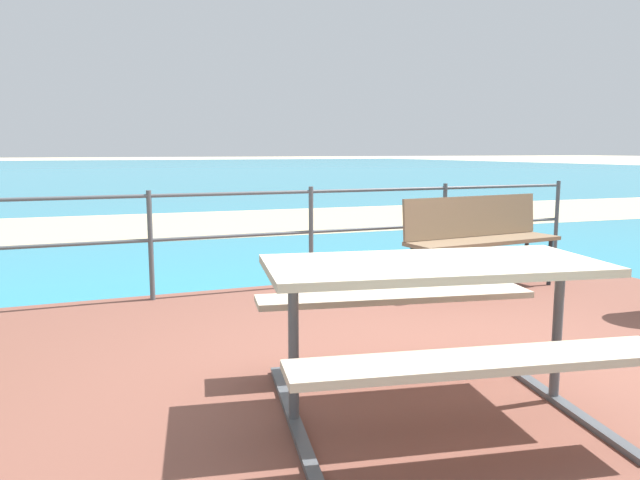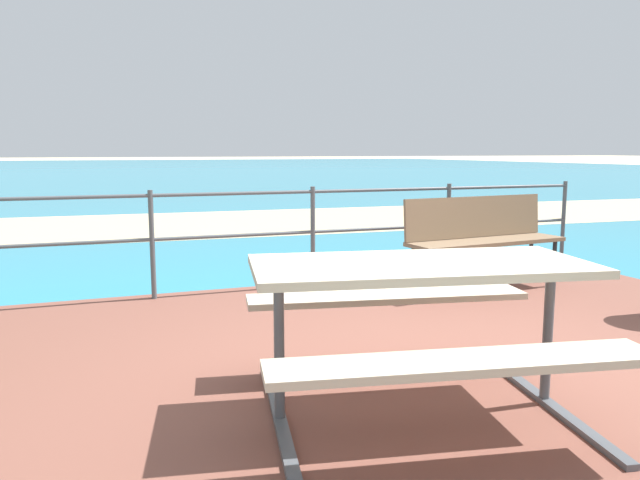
{
  "view_description": "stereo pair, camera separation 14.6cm",
  "coord_description": "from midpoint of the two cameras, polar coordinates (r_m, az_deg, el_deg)",
  "views": [
    {
      "loc": [
        -2.04,
        -2.94,
        1.35
      ],
      "look_at": [
        -0.14,
        1.84,
        0.59
      ],
      "focal_mm": 34.43,
      "sensor_mm": 36.0,
      "label": 1
    },
    {
      "loc": [
        -1.91,
        -3.0,
        1.35
      ],
      "look_at": [
        -0.14,
        1.84,
        0.59
      ],
      "focal_mm": 34.43,
      "sensor_mm": 36.0,
      "label": 2
    }
  ],
  "objects": [
    {
      "name": "ground_plane",
      "position": [
        3.81,
        13.0,
        -12.59
      ],
      "size": [
        240.0,
        240.0,
        0.0
      ],
      "primitive_type": "plane",
      "color": "beige"
    },
    {
      "name": "picnic_table",
      "position": [
        3.02,
        10.61,
        -5.37
      ],
      "size": [
        1.83,
        1.65,
        0.76
      ],
      "rotation": [
        0.0,
        0.0,
        -0.18
      ],
      "color": "#BCAD93",
      "rests_on": "patio_paving"
    },
    {
      "name": "patio_paving",
      "position": [
        3.8,
        13.02,
        -12.17
      ],
      "size": [
        6.4,
        5.2,
        0.06
      ],
      "primitive_type": "cube",
      "color": "brown",
      "rests_on": "ground"
    },
    {
      "name": "beach_strip",
      "position": [
        11.52,
        -10.06,
        1.53
      ],
      "size": [
        54.12,
        6.27,
        0.01
      ],
      "primitive_type": "cube",
      "rotation": [
        0.0,
        0.0,
        -0.04
      ],
      "color": "tan",
      "rests_on": "ground"
    },
    {
      "name": "sea_water",
      "position": [
        43.04,
        -17.54,
        6.19
      ],
      "size": [
        90.0,
        90.0,
        0.01
      ],
      "primitive_type": "cube",
      "color": "teal",
      "rests_on": "ground"
    },
    {
      "name": "park_bench",
      "position": [
        5.89,
        15.45,
        0.68
      ],
      "size": [
        1.59,
        0.57,
        0.86
      ],
      "rotation": [
        0.0,
        0.0,
        0.1
      ],
      "color": "#7A6047",
      "rests_on": "patio_paving"
    },
    {
      "name": "railing_fence",
      "position": [
        5.79,
        0.05,
        1.62
      ],
      "size": [
        5.94,
        0.04,
        0.95
      ],
      "color": "#4C5156",
      "rests_on": "patio_paving"
    }
  ]
}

